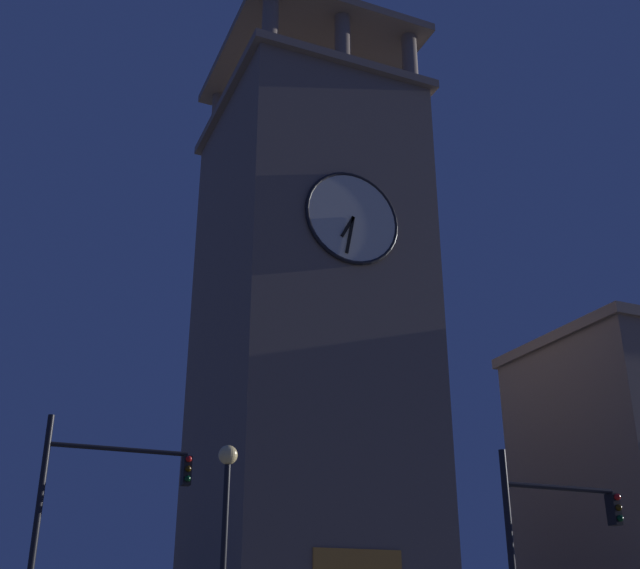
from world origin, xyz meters
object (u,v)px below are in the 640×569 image
Objects in this scene: street_lamp at (225,523)px; traffic_signal_near at (85,514)px; clocktower at (307,348)px; traffic_signal_mid at (548,541)px.

traffic_signal_near is at bearing -49.70° from street_lamp.
traffic_signal_mid is (-0.48, 13.62, -8.80)m from clocktower.
street_lamp is at bearing 130.30° from traffic_signal_near.
clocktower is at bearing -137.30° from traffic_signal_near.
clocktower reaches higher than traffic_signal_mid.
traffic_signal_near is 4.06m from street_lamp.
traffic_signal_near reaches higher than street_lamp.
clocktower is at bearing -119.87° from street_lamp.
clocktower is 5.24× the size of traffic_signal_mid.
traffic_signal_mid is at bearing 92.02° from clocktower.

